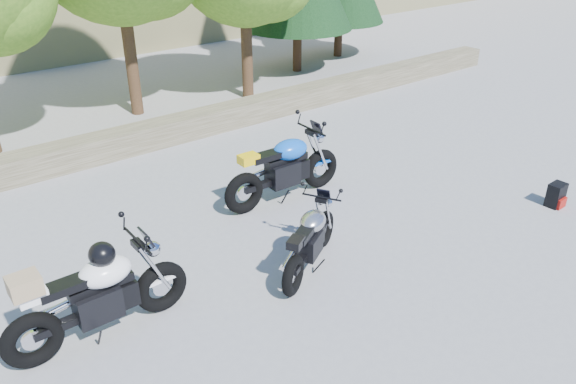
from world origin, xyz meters
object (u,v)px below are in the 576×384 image
object	(u,v)px
white_bike	(97,294)
backpack	(556,195)
silver_bike	(310,240)
blue_bike	(285,169)

from	to	relation	value
white_bike	backpack	distance (m)	7.32
silver_bike	backpack	distance (m)	4.51
white_bike	backpack	bearing A→B (deg)	-12.61
silver_bike	backpack	xyz separation A→B (m)	(4.35, -1.17, -0.24)
white_bike	blue_bike	distance (m)	4.00
white_bike	blue_bike	xyz separation A→B (m)	(3.75, 1.38, -0.04)
white_bike	backpack	xyz separation A→B (m)	(7.14, -1.60, -0.40)
silver_bike	blue_bike	bearing A→B (deg)	32.20
white_bike	blue_bike	world-z (taller)	white_bike
white_bike	silver_bike	bearing A→B (deg)	-8.81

